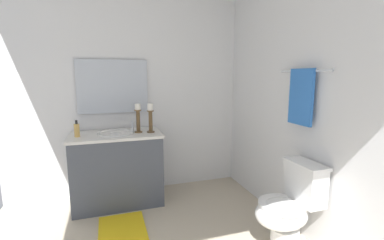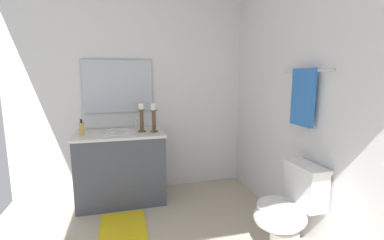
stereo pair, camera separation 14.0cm
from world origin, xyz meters
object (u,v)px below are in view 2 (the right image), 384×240
Objects in this scene: mirror at (118,86)px; towel_near_vanity at (303,97)px; soap_bottle at (82,129)px; candle_holder_short at (142,117)px; bath_mat at (123,228)px; toilet at (288,210)px; sink_basin at (120,136)px; vanity_cabinet at (121,167)px; candle_holder_tall at (154,117)px; towel_bar at (306,71)px.

towel_near_vanity is (1.41, 1.55, -0.06)m from mirror.
soap_bottle is at bearing -119.16° from towel_near_vanity.
bath_mat is at bearing -22.53° from candle_holder_short.
toilet is at bearing 63.10° from bath_mat.
mirror reaches higher than soap_bottle.
candle_holder_short reaches higher than sink_basin.
toilet is (1.31, 1.35, -0.05)m from vanity_cabinet.
bath_mat is (-0.68, -1.35, -0.36)m from toilet.
vanity_cabinet is 2.52× the size of sink_basin.
bath_mat is (0.91, -0.00, -1.34)m from mirror.
candle_holder_short reaches higher than soap_bottle.
sink_basin is at bearing 90.00° from vanity_cabinet.
toilet is 1.25× the size of bath_mat.
mirror is 2.10m from towel_near_vanity.
vanity_cabinet is 3.07× the size of candle_holder_short.
towel_bar reaches higher than candle_holder_tall.
candle_holder_short is at bearing -130.61° from towel_near_vanity.
towel_near_vanity is (1.13, 1.55, 0.50)m from sink_basin.
bath_mat is at bearing -108.13° from towel_near_vanity.
mirror is 2.30m from toilet.
vanity_cabinet is 0.97m from mirror.
towel_near_vanity is at bearing 60.84° from soap_bottle.
candle_holder_tall is at bearing 48.88° from mirror.
candle_holder_short is (0.30, 0.25, -0.34)m from mirror.
soap_bottle reaches higher than toilet.
mirror is at bearing -132.02° from towel_bar.
vanity_cabinet is 5.63× the size of soap_bottle.
candle_holder_tall is (0.34, 0.39, -0.34)m from mirror.
mirror is 0.68m from soap_bottle.
vanity_cabinet is 2.11m from towel_near_vanity.
candle_holder_tall is at bearing -142.52° from toilet.
candle_holder_tall reaches higher than toilet.
bath_mat is at bearing -0.00° from mirror.
sink_basin is at bearing -94.41° from candle_holder_short.
towel_bar is 1.04× the size of bath_mat.
sink_basin is 1.00m from bath_mat.
towel_near_vanity reaches higher than soap_bottle.
soap_bottle is at bearing -83.51° from vanity_cabinet.
candle_holder_short reaches higher than bath_mat.
sink_basin is (0.00, 0.00, 0.38)m from vanity_cabinet.
soap_bottle is 0.29× the size of towel_bar.
vanity_cabinet is at bearing -126.16° from towel_near_vanity.
candle_holder_short is 1.81m from toilet.
vanity_cabinet is 1.63× the size of towel_bar.
mirror is at bearing -179.80° from sink_basin.
sink_basin reaches higher than bath_mat.
soap_bottle is 0.24× the size of toilet.
mirror is 1.10× the size of toilet.
candle_holder_short is 1.84× the size of soap_bottle.
mirror is 0.62m from candle_holder_tall.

